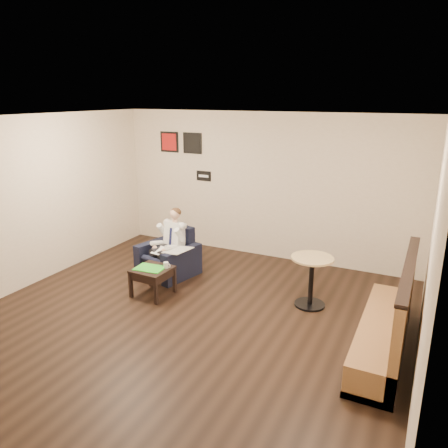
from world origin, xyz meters
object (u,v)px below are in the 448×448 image
at_px(seated_man, 163,246).
at_px(banquette, 385,308).
at_px(smartphone, 161,265).
at_px(cafe_table, 311,282).
at_px(armchair, 168,252).
at_px(coffee_mug, 166,265).
at_px(green_folder, 150,268).
at_px(side_table, 153,282).

distance_m(seated_man, banquette, 3.83).
distance_m(seated_man, smartphone, 0.64).
xyz_separation_m(seated_man, cafe_table, (2.62, 0.03, -0.17)).
distance_m(armchair, coffee_mug, 0.82).
height_order(armchair, green_folder, armchair).
height_order(side_table, banquette, banquette).
bearing_deg(cafe_table, banquette, -35.20).
height_order(green_folder, smartphone, green_folder).
distance_m(side_table, green_folder, 0.24).
distance_m(seated_man, side_table, 0.83).
xyz_separation_m(seated_man, green_folder, (0.23, -0.72, -0.11)).
bearing_deg(banquette, coffee_mug, 177.02).
bearing_deg(coffee_mug, cafe_table, 16.03).
bearing_deg(smartphone, side_table, -97.35).
bearing_deg(green_folder, smartphone, 63.21).
height_order(smartphone, banquette, banquette).
bearing_deg(coffee_mug, smartphone, 160.07).
bearing_deg(armchair, side_table, -60.62).
bearing_deg(cafe_table, green_folder, -162.48).
height_order(seated_man, green_folder, seated_man).
bearing_deg(smartphone, armchair, 127.01).
xyz_separation_m(armchair, cafe_table, (2.60, -0.07, -0.02)).
distance_m(smartphone, banquette, 3.45).
height_order(seated_man, coffee_mug, seated_man).
relative_size(seated_man, green_folder, 2.51).
relative_size(armchair, smartphone, 6.07).
bearing_deg(side_table, green_folder, -149.14).
bearing_deg(smartphone, cafe_table, 26.92).
xyz_separation_m(seated_man, smartphone, (0.32, -0.55, -0.11)).
bearing_deg(side_table, seated_man, 110.19).
bearing_deg(side_table, smartphone, 69.82).
xyz_separation_m(coffee_mug, banquette, (3.31, -0.17, 0.08)).
relative_size(seated_man, cafe_table, 1.44).
distance_m(green_folder, coffee_mug, 0.26).
bearing_deg(banquette, side_table, 179.01).
xyz_separation_m(armchair, side_table, (0.23, -0.81, -0.19)).
relative_size(seated_man, smartphone, 8.05).
height_order(smartphone, cafe_table, cafe_table).
bearing_deg(smartphone, green_folder, -103.96).
relative_size(armchair, side_table, 1.55).
bearing_deg(seated_man, armchair, 90.00).
relative_size(armchair, cafe_table, 1.09).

